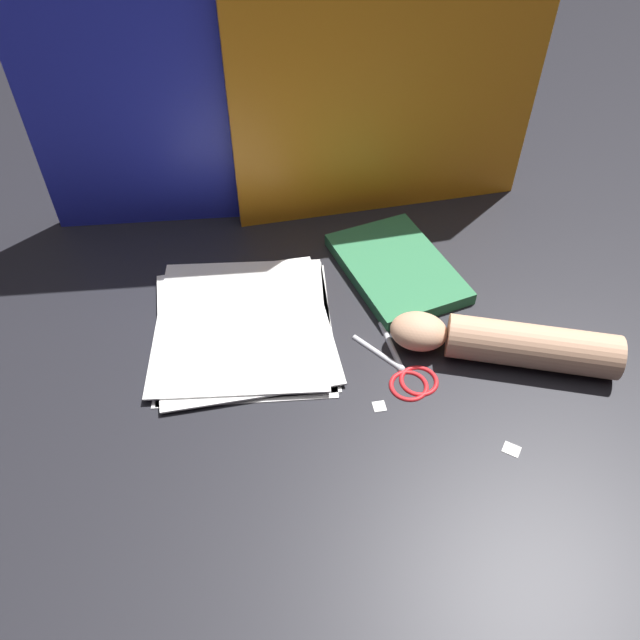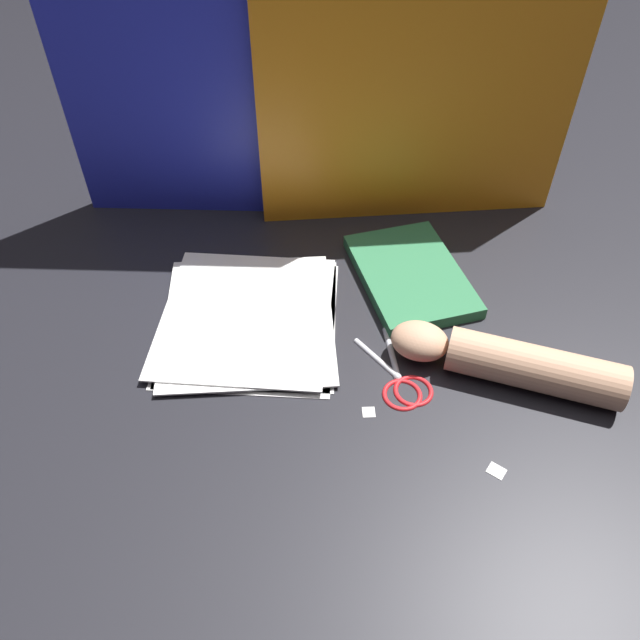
{
  "view_description": "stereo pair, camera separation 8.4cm",
  "coord_description": "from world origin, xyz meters",
  "px_view_note": "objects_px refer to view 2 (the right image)",
  "views": [
    {
      "loc": [
        -0.07,
        -0.62,
        0.7
      ],
      "look_at": [
        -0.01,
        0.0,
        0.06
      ],
      "focal_mm": 35.0,
      "sensor_mm": 36.0,
      "label": 1
    },
    {
      "loc": [
        0.01,
        -0.63,
        0.7
      ],
      "look_at": [
        -0.01,
        0.0,
        0.06
      ],
      "focal_mm": 35.0,
      "sensor_mm": 36.0,
      "label": 2
    }
  ],
  "objects_px": {
    "paper_stack": "(250,319)",
    "book_closed": "(411,275)",
    "scissors": "(402,381)",
    "hand_forearm": "(509,362)"
  },
  "relations": [
    {
      "from": "paper_stack",
      "to": "book_closed",
      "type": "relative_size",
      "value": 1.13
    },
    {
      "from": "book_closed",
      "to": "scissors",
      "type": "bearing_deg",
      "value": -96.82
    },
    {
      "from": "scissors",
      "to": "hand_forearm",
      "type": "relative_size",
      "value": 0.47
    },
    {
      "from": "scissors",
      "to": "hand_forearm",
      "type": "xyz_separation_m",
      "value": [
        0.15,
        0.02,
        0.03
      ]
    },
    {
      "from": "paper_stack",
      "to": "book_closed",
      "type": "bearing_deg",
      "value": 22.46
    },
    {
      "from": "paper_stack",
      "to": "scissors",
      "type": "relative_size",
      "value": 1.97
    },
    {
      "from": "paper_stack",
      "to": "scissors",
      "type": "xyz_separation_m",
      "value": [
        0.23,
        -0.12,
        -0.0
      ]
    },
    {
      "from": "paper_stack",
      "to": "book_closed",
      "type": "xyz_separation_m",
      "value": [
        0.26,
        0.11,
        0.0
      ]
    },
    {
      "from": "hand_forearm",
      "to": "book_closed",
      "type": "bearing_deg",
      "value": 120.84
    },
    {
      "from": "book_closed",
      "to": "hand_forearm",
      "type": "bearing_deg",
      "value": -59.16
    }
  ]
}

